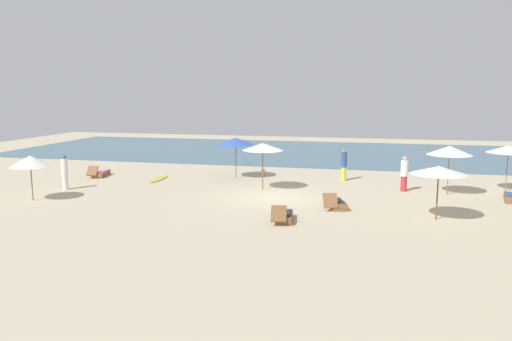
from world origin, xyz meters
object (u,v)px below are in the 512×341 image
at_px(umbrella_1, 450,150).
at_px(person_0, 344,165).
at_px(umbrella_0, 439,170).
at_px(umbrella_4, 509,149).
at_px(umbrella_5, 30,161).
at_px(person_1, 404,174).
at_px(person_2, 65,172).
at_px(lounger_2, 100,173).
at_px(umbrella_2, 263,147).
at_px(dog, 263,172).
at_px(surfboard, 159,179).
at_px(lounger_0, 284,216).
at_px(lounger_1, 336,204).
at_px(umbrella_3, 236,141).

distance_m(umbrella_1, person_0, 5.77).
distance_m(umbrella_0, umbrella_4, 7.51).
relative_size(umbrella_5, person_1, 1.17).
relative_size(umbrella_0, person_2, 1.21).
height_order(umbrella_1, lounger_2, umbrella_1).
height_order(lounger_2, person_1, person_1).
bearing_deg(umbrella_2, lounger_2, 170.86).
height_order(umbrella_0, person_1, umbrella_0).
relative_size(person_2, dog, 2.73).
relative_size(umbrella_0, dog, 3.30).
bearing_deg(umbrella_2, person_1, 10.35).
xyz_separation_m(umbrella_4, umbrella_5, (-21.13, -7.01, -0.30)).
relative_size(umbrella_0, umbrella_5, 1.04).
distance_m(umbrella_1, surfboard, 15.13).
bearing_deg(umbrella_0, surfboard, 158.05).
bearing_deg(lounger_0, lounger_2, 148.75).
xyz_separation_m(umbrella_0, surfboard, (-13.93, 5.62, -1.87)).
relative_size(umbrella_1, umbrella_4, 1.03).
height_order(lounger_1, lounger_2, lounger_1).
xyz_separation_m(umbrella_0, umbrella_1, (1.04, 4.98, 0.19)).
bearing_deg(umbrella_1, umbrella_3, 169.53).
relative_size(umbrella_3, dog, 3.57).
xyz_separation_m(person_0, person_1, (3.03, -2.25, -0.02)).
relative_size(umbrella_2, surfboard, 1.00).
bearing_deg(lounger_1, umbrella_3, 135.29).
bearing_deg(umbrella_5, lounger_0, -4.74).
distance_m(lounger_1, surfboard, 11.06).
bearing_deg(umbrella_3, lounger_0, -63.53).
distance_m(umbrella_2, person_1, 7.01).
height_order(umbrella_0, dog, umbrella_0).
bearing_deg(umbrella_3, lounger_1, -44.71).
distance_m(person_1, surfboard, 13.04).
bearing_deg(lounger_2, umbrella_1, -2.17).
xyz_separation_m(umbrella_4, person_2, (-21.14, -4.52, -1.19)).
relative_size(umbrella_1, lounger_1, 1.31).
distance_m(umbrella_0, person_1, 5.52).
xyz_separation_m(umbrella_1, umbrella_3, (-10.92, 2.02, -0.03)).
distance_m(umbrella_3, person_0, 6.07).
relative_size(umbrella_5, dog, 3.17).
distance_m(umbrella_1, umbrella_2, 8.79).
height_order(umbrella_0, lounger_2, umbrella_0).
height_order(umbrella_2, lounger_2, umbrella_2).
bearing_deg(dog, umbrella_4, -8.83).
xyz_separation_m(lounger_0, person_0, (1.66, 9.15, 0.70)).
bearing_deg(dog, person_2, -142.98).
bearing_deg(person_0, person_1, -36.53).
height_order(umbrella_0, umbrella_2, umbrella_2).
relative_size(umbrella_5, lounger_2, 1.14).
relative_size(lounger_0, dog, 2.71).
relative_size(umbrella_2, umbrella_5, 1.15).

